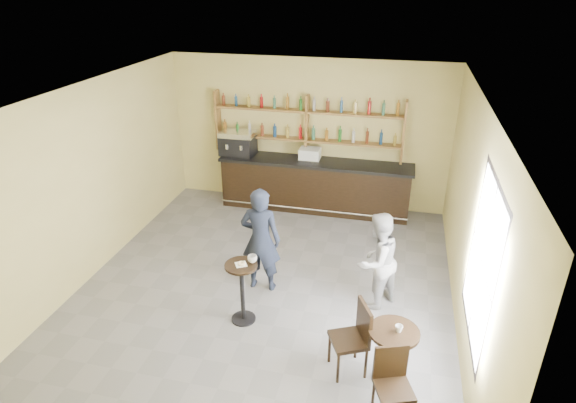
% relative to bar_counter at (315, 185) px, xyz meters
% --- Properties ---
extents(floor, '(7.00, 7.00, 0.00)m').
position_rel_bar_counter_xyz_m(floor, '(-0.24, -3.15, -0.56)').
color(floor, slate).
rests_on(floor, ground).
extents(ceiling, '(7.00, 7.00, 0.00)m').
position_rel_bar_counter_xyz_m(ceiling, '(-0.24, -3.15, 2.64)').
color(ceiling, white).
rests_on(ceiling, wall_back).
extents(wall_back, '(7.00, 0.00, 7.00)m').
position_rel_bar_counter_xyz_m(wall_back, '(-0.24, 0.35, 1.04)').
color(wall_back, '#D6C879').
rests_on(wall_back, floor).
extents(wall_front, '(7.00, 0.00, 7.00)m').
position_rel_bar_counter_xyz_m(wall_front, '(-0.24, -6.65, 1.04)').
color(wall_front, '#D6C879').
rests_on(wall_front, floor).
extents(wall_left, '(0.00, 7.00, 7.00)m').
position_rel_bar_counter_xyz_m(wall_left, '(-3.24, -3.15, 1.04)').
color(wall_left, '#D6C879').
rests_on(wall_left, floor).
extents(wall_right, '(0.00, 7.00, 7.00)m').
position_rel_bar_counter_xyz_m(wall_right, '(2.76, -3.15, 1.04)').
color(wall_right, '#D6C879').
rests_on(wall_right, floor).
extents(window_pane, '(0.00, 2.00, 2.00)m').
position_rel_bar_counter_xyz_m(window_pane, '(2.75, -4.35, 1.14)').
color(window_pane, white).
rests_on(window_pane, wall_right).
extents(window_frame, '(0.04, 1.70, 2.10)m').
position_rel_bar_counter_xyz_m(window_frame, '(2.75, -4.35, 1.14)').
color(window_frame, black).
rests_on(window_frame, wall_right).
extents(shelf_unit, '(4.00, 0.26, 1.40)m').
position_rel_bar_counter_xyz_m(shelf_unit, '(-0.24, 0.22, 1.25)').
color(shelf_unit, brown).
rests_on(shelf_unit, wall_back).
extents(liquor_bottles, '(3.68, 0.10, 1.00)m').
position_rel_bar_counter_xyz_m(liquor_bottles, '(-0.24, 0.22, 1.42)').
color(liquor_bottles, '#8C5919').
rests_on(liquor_bottles, shelf_unit).
extents(bar_counter, '(4.13, 0.80, 1.12)m').
position_rel_bar_counter_xyz_m(bar_counter, '(0.00, 0.00, 0.00)').
color(bar_counter, black).
rests_on(bar_counter, floor).
extents(espresso_machine, '(0.78, 0.54, 0.53)m').
position_rel_bar_counter_xyz_m(espresso_machine, '(-1.73, 0.00, 0.82)').
color(espresso_machine, black).
rests_on(espresso_machine, bar_counter).
extents(pastry_case, '(0.49, 0.41, 0.27)m').
position_rel_bar_counter_xyz_m(pastry_case, '(-0.12, 0.00, 0.69)').
color(pastry_case, silver).
rests_on(pastry_case, bar_counter).
extents(pedestal_table, '(0.63, 0.63, 0.98)m').
position_rel_bar_counter_xyz_m(pedestal_table, '(-0.34, -3.98, -0.07)').
color(pedestal_table, black).
rests_on(pedestal_table, floor).
extents(napkin, '(0.21, 0.21, 0.00)m').
position_rel_bar_counter_xyz_m(napkin, '(-0.34, -3.98, 0.42)').
color(napkin, white).
rests_on(napkin, pedestal_table).
extents(donut, '(0.12, 0.12, 0.04)m').
position_rel_bar_counter_xyz_m(donut, '(-0.33, -3.99, 0.45)').
color(donut, gold).
rests_on(donut, napkin).
extents(cup_pedestal, '(0.16, 0.16, 0.11)m').
position_rel_bar_counter_xyz_m(cup_pedestal, '(-0.20, -3.88, 0.47)').
color(cup_pedestal, white).
rests_on(cup_pedestal, pedestal_table).
extents(man_main, '(0.65, 0.43, 1.78)m').
position_rel_bar_counter_xyz_m(man_main, '(-0.31, -3.10, 0.33)').
color(man_main, black).
rests_on(man_main, floor).
extents(cafe_table, '(0.82, 0.82, 0.79)m').
position_rel_bar_counter_xyz_m(cafe_table, '(1.85, -4.68, -0.16)').
color(cafe_table, black).
rests_on(cafe_table, floor).
extents(cup_cafe, '(0.12, 0.12, 0.09)m').
position_rel_bar_counter_xyz_m(cup_cafe, '(1.90, -4.68, 0.28)').
color(cup_cafe, white).
rests_on(cup_cafe, cafe_table).
extents(chair_west, '(0.58, 0.58, 1.01)m').
position_rel_bar_counter_xyz_m(chair_west, '(1.30, -4.63, -0.05)').
color(chair_west, black).
rests_on(chair_west, floor).
extents(chair_south, '(0.52, 0.52, 0.93)m').
position_rel_bar_counter_xyz_m(chair_south, '(1.90, -5.28, -0.09)').
color(chair_south, black).
rests_on(chair_south, floor).
extents(patron_second, '(0.94, 0.97, 1.57)m').
position_rel_bar_counter_xyz_m(patron_second, '(1.53, -3.12, 0.23)').
color(patron_second, '#A3A3A8').
rests_on(patron_second, floor).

